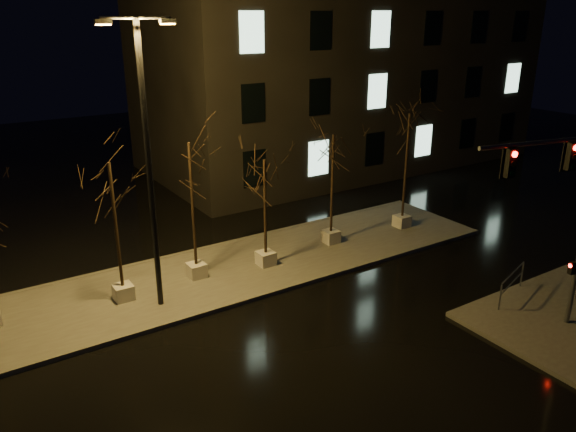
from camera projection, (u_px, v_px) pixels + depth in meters
ground at (334, 338)px, 17.78m from camera, size 90.00×90.00×0.00m
median at (243, 267)px, 22.49m from camera, size 22.00×5.00×0.15m
sidewalk_corner at (575, 317)px, 18.83m from camera, size 7.00×5.00×0.15m
building at (340, 47)px, 36.54m from camera, size 25.00×12.00×15.00m
tree_1 at (112, 195)px, 18.51m from camera, size 1.80×1.80×5.12m
tree_2 at (191, 174)px, 20.12m from camera, size 1.80×1.80×5.37m
tree_3 at (265, 184)px, 21.39m from camera, size 1.80×1.80×4.45m
tree_4 at (333, 160)px, 23.44m from camera, size 1.80×1.80×4.93m
tree_5 at (408, 140)px, 25.10m from camera, size 1.80×1.80×5.49m
traffic_signal_mast at (564, 208)px, 16.65m from camera, size 4.99×1.20×6.23m
streetlight_main at (147, 151)px, 17.67m from camera, size 2.36×0.44×9.45m
guard_rail_a at (512, 281)px, 19.75m from camera, size 2.20×0.75×1.00m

